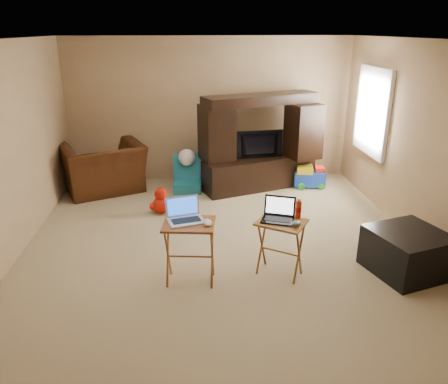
{
  "coord_description": "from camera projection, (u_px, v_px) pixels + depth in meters",
  "views": [
    {
      "loc": [
        -0.41,
        -5.0,
        2.61
      ],
      "look_at": [
        0.0,
        -0.2,
        0.8
      ],
      "focal_mm": 35.0,
      "sensor_mm": 36.0,
      "label": 1
    }
  ],
  "objects": [
    {
      "name": "floor",
      "position": [
        223.0,
        245.0,
        5.62
      ],
      "size": [
        5.5,
        5.5,
        0.0
      ],
      "primitive_type": "plane",
      "color": "tan",
      "rests_on": "ground"
    },
    {
      "name": "ceiling",
      "position": [
        222.0,
        39.0,
        4.74
      ],
      "size": [
        5.5,
        5.5,
        0.0
      ],
      "primitive_type": "plane",
      "rotation": [
        3.14,
        0.0,
        0.0
      ],
      "color": "silver",
      "rests_on": "ground"
    },
    {
      "name": "wall_back",
      "position": [
        210.0,
        110.0,
        7.74
      ],
      "size": [
        5.0,
        0.0,
        5.0
      ],
      "primitive_type": "plane",
      "rotation": [
        1.57,
        0.0,
        0.0
      ],
      "color": "tan",
      "rests_on": "ground"
    },
    {
      "name": "wall_front",
      "position": [
        260.0,
        271.0,
        2.61
      ],
      "size": [
        5.0,
        0.0,
        5.0
      ],
      "primitive_type": "plane",
      "rotation": [
        -1.57,
        0.0,
        0.0
      ],
      "color": "tan",
      "rests_on": "ground"
    },
    {
      "name": "wall_left",
      "position": [
        4.0,
        156.0,
        4.98
      ],
      "size": [
        0.0,
        5.5,
        5.5
      ],
      "primitive_type": "plane",
      "rotation": [
        1.57,
        0.0,
        1.57
      ],
      "color": "tan",
      "rests_on": "ground"
    },
    {
      "name": "wall_right",
      "position": [
        424.0,
        146.0,
        5.38
      ],
      "size": [
        0.0,
        5.5,
        5.5
      ],
      "primitive_type": "plane",
      "rotation": [
        1.57,
        0.0,
        -1.57
      ],
      "color": "tan",
      "rests_on": "ground"
    },
    {
      "name": "window_pane",
      "position": [
        373.0,
        112.0,
        6.77
      ],
      "size": [
        0.0,
        1.2,
        1.2
      ],
      "primitive_type": "plane",
      "rotation": [
        1.57,
        0.0,
        -1.57
      ],
      "color": "white",
      "rests_on": "ground"
    },
    {
      "name": "window_frame",
      "position": [
        372.0,
        112.0,
        6.77
      ],
      "size": [
        0.06,
        1.14,
        1.34
      ],
      "primitive_type": "cube",
      "color": "white",
      "rests_on": "ground"
    },
    {
      "name": "entertainment_center",
      "position": [
        260.0,
        143.0,
        7.35
      ],
      "size": [
        2.02,
        1.12,
        1.61
      ],
      "primitive_type": "cube",
      "rotation": [
        0.0,
        0.0,
        0.34
      ],
      "color": "black",
      "rests_on": "floor"
    },
    {
      "name": "television",
      "position": [
        261.0,
        145.0,
        7.32
      ],
      "size": [
        0.82,
        0.22,
        0.47
      ],
      "primitive_type": "imported",
      "rotation": [
        0.0,
        0.0,
        3.28
      ],
      "color": "black",
      "rests_on": "entertainment_center"
    },
    {
      "name": "recliner",
      "position": [
        104.0,
        168.0,
        7.34
      ],
      "size": [
        1.6,
        1.52,
        0.82
      ],
      "primitive_type": "imported",
      "rotation": [
        0.0,
        0.0,
        3.55
      ],
      "color": "#47240F",
      "rests_on": "floor"
    },
    {
      "name": "child_rocker",
      "position": [
        187.0,
        174.0,
        7.38
      ],
      "size": [
        0.5,
        0.56,
        0.62
      ],
      "primitive_type": null,
      "rotation": [
        0.0,
        0.0,
        -0.07
      ],
      "color": "#176982",
      "rests_on": "floor"
    },
    {
      "name": "plush_toy",
      "position": [
        161.0,
        200.0,
        6.51
      ],
      "size": [
        0.37,
        0.31,
        0.41
      ],
      "primitive_type": null,
      "color": "red",
      "rests_on": "floor"
    },
    {
      "name": "push_toy",
      "position": [
        310.0,
        176.0,
        7.6
      ],
      "size": [
        0.59,
        0.47,
        0.4
      ],
      "primitive_type": null,
      "rotation": [
        0.0,
        0.0,
        -0.17
      ],
      "color": "blue",
      "rests_on": "floor"
    },
    {
      "name": "ottoman",
      "position": [
        407.0,
        252.0,
        4.92
      ],
      "size": [
        0.95,
        0.95,
        0.49
      ],
      "primitive_type": "cube",
      "rotation": [
        0.0,
        0.0,
        0.29
      ],
      "color": "black",
      "rests_on": "floor"
    },
    {
      "name": "tray_table_left",
      "position": [
        190.0,
        253.0,
        4.69
      ],
      "size": [
        0.59,
        0.5,
        0.7
      ],
      "primitive_type": "cube",
      "rotation": [
        0.0,
        0.0,
        -0.13
      ],
      "color": "#974D24",
      "rests_on": "floor"
    },
    {
      "name": "tray_table_right",
      "position": [
        280.0,
        248.0,
        4.84
      ],
      "size": [
        0.64,
        0.61,
        0.65
      ],
      "primitive_type": "cube",
      "rotation": [
        0.0,
        0.0,
        -0.58
      ],
      "color": "#975D24",
      "rests_on": "floor"
    },
    {
      "name": "laptop_left",
      "position": [
        186.0,
        211.0,
        4.55
      ],
      "size": [
        0.43,
        0.38,
        0.24
      ],
      "primitive_type": "cube",
      "rotation": [
        0.0,
        0.0,
        0.25
      ],
      "color": "silver",
      "rests_on": "tray_table_left"
    },
    {
      "name": "laptop_right",
      "position": [
        278.0,
        211.0,
        4.7
      ],
      "size": [
        0.42,
        0.38,
        0.24
      ],
      "primitive_type": "cube",
      "rotation": [
        0.0,
        0.0,
        -0.35
      ],
      "color": "black",
      "rests_on": "tray_table_right"
    },
    {
      "name": "mouse_left",
      "position": [
        207.0,
        223.0,
        4.5
      ],
      "size": [
        0.11,
        0.15,
        0.06
      ],
      "primitive_type": "ellipsoid",
      "rotation": [
        0.0,
        0.0,
        0.14
      ],
      "color": "white",
      "rests_on": "tray_table_left"
    },
    {
      "name": "mouse_right",
      "position": [
        296.0,
        223.0,
        4.61
      ],
      "size": [
        0.13,
        0.15,
        0.05
      ],
      "primitive_type": "ellipsoid",
      "rotation": [
        0.0,
        0.0,
        -0.4
      ],
      "color": "#3E3D42",
      "rests_on": "tray_table_right"
    },
    {
      "name": "water_bottle",
      "position": [
        298.0,
        209.0,
        4.78
      ],
      "size": [
        0.06,
        0.06,
        0.2
      ],
      "primitive_type": "cylinder",
      "color": "red",
      "rests_on": "tray_table_right"
    }
  ]
}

